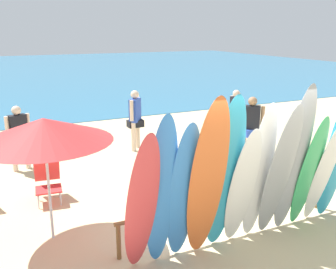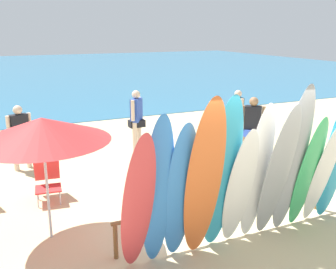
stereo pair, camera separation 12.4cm
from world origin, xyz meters
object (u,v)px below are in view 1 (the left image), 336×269
(surfboard_blue_1, at_px, (161,193))
(beach_chair_red, at_px, (48,180))
(surfboard_grey_7, at_px, (280,172))
(beachgoer_by_water, at_px, (135,116))
(surfboard_red_0, at_px, (142,205))
(beach_umbrella, at_px, (44,130))
(surfboard_teal_4, at_px, (225,175))
(surfboard_white_6, at_px, (259,173))
(beachgoer_strolling, at_px, (251,124))
(beachgoer_near_rack, at_px, (19,133))
(surfboard_white_5, at_px, (242,188))
(surfboard_white_10, at_px, (324,172))
(beachgoer_midbeach, at_px, (236,112))
(surfboard_blue_2, at_px, (184,193))
(surfboard_grey_8, at_px, (294,161))
(surfboard_orange_3, at_px, (207,181))
(surfboard_rack, at_px, (231,203))
(surfboard_teal_11, at_px, (336,156))
(surfboard_green_9, at_px, (309,173))

(surfboard_blue_1, distance_m, beach_chair_red, 3.38)
(surfboard_grey_7, bearing_deg, beachgoer_by_water, 88.90)
(surfboard_red_0, bearing_deg, beach_umbrella, 117.61)
(surfboard_teal_4, height_order, surfboard_white_6, surfboard_teal_4)
(beachgoer_strolling, distance_m, beachgoer_near_rack, 5.84)
(surfboard_white_6, xyz_separation_m, beach_chair_red, (-2.83, 3.06, -0.75))
(surfboard_blue_1, bearing_deg, surfboard_white_5, -1.11)
(surfboard_white_6, height_order, beach_umbrella, surfboard_white_6)
(surfboard_white_10, relative_size, beachgoer_midbeach, 1.27)
(surfboard_blue_2, height_order, beachgoer_strolling, surfboard_blue_2)
(beachgoer_midbeach, bearing_deg, beach_umbrella, 125.42)
(surfboard_grey_8, bearing_deg, surfboard_orange_3, -177.35)
(surfboard_white_5, distance_m, beach_chair_red, 4.02)
(surfboard_grey_7, relative_size, surfboard_white_10, 1.18)
(surfboard_blue_1, distance_m, surfboard_teal_4, 1.04)
(surfboard_teal_4, distance_m, surfboard_white_10, 2.05)
(surfboard_rack, distance_m, surfboard_teal_4, 1.01)
(surfboard_grey_7, relative_size, surfboard_grey_8, 0.91)
(surfboard_orange_3, height_order, surfboard_white_6, surfboard_orange_3)
(beachgoer_by_water, bearing_deg, surfboard_teal_11, -122.55)
(beach_chair_red, bearing_deg, surfboard_green_9, -32.61)
(surfboard_blue_1, relative_size, surfboard_white_5, 1.16)
(surfboard_red_0, relative_size, surfboard_teal_4, 0.87)
(surfboard_orange_3, distance_m, surfboard_white_5, 0.78)
(surfboard_green_9, height_order, beachgoer_by_water, surfboard_green_9)
(surfboard_teal_11, bearing_deg, beachgoer_near_rack, 138.44)
(surfboard_rack, height_order, beachgoer_strolling, beachgoer_strolling)
(surfboard_blue_2, relative_size, surfboard_white_10, 1.11)
(surfboard_white_10, bearing_deg, surfboard_orange_3, 177.87)
(surfboard_blue_2, xyz_separation_m, surfboard_white_6, (1.38, 0.04, 0.07))
(surfboard_red_0, relative_size, surfboard_grey_8, 0.85)
(surfboard_blue_1, height_order, surfboard_grey_7, surfboard_blue_1)
(surfboard_blue_2, bearing_deg, beachgoer_strolling, 42.62)
(surfboard_red_0, bearing_deg, beachgoer_strolling, 33.77)
(surfboard_rack, distance_m, beachgoer_near_rack, 5.57)
(surfboard_white_6, xyz_separation_m, surfboard_teal_11, (1.65, -0.02, 0.04))
(surfboard_red_0, bearing_deg, surfboard_grey_8, -3.43)
(surfboard_white_5, bearing_deg, beachgoer_near_rack, 116.27)
(surfboard_blue_1, xyz_separation_m, surfboard_grey_8, (2.35, -0.04, 0.13))
(surfboard_blue_2, distance_m, beachgoer_by_water, 5.70)
(surfboard_red_0, distance_m, surfboard_white_6, 2.05)
(surfboard_white_10, bearing_deg, surfboard_blue_1, 174.44)
(surfboard_blue_2, xyz_separation_m, surfboard_grey_7, (1.68, -0.08, 0.06))
(beachgoer_by_water, bearing_deg, beachgoer_near_rack, 137.22)
(surfboard_white_6, relative_size, beachgoer_strolling, 1.40)
(surfboard_blue_2, relative_size, surfboard_grey_7, 0.94)
(surfboard_rack, xyz_separation_m, surfboard_white_10, (1.56, -0.49, 0.48))
(surfboard_rack, xyz_separation_m, surfboard_orange_3, (-0.87, -0.62, 0.78))
(surfboard_orange_3, height_order, surfboard_white_5, surfboard_orange_3)
(surfboard_white_6, bearing_deg, beachgoer_midbeach, 55.18)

